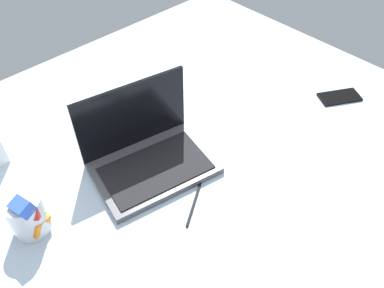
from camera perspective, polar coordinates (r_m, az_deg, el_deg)
bed_mattress at (r=122.35cm, az=-3.97°, el=-5.15°), size 180.00×140.00×18.00cm
laptop at (r=111.88cm, az=-6.45°, el=-1.26°), size 36.93×29.13×23.00cm
snack_cup at (r=104.01cm, az=-22.67°, el=-9.52°), size 9.00×9.80×13.66cm
cell_phone at (r=145.32cm, az=20.61°, el=6.40°), size 15.52×12.93×0.80cm
charger_cable at (r=105.64cm, az=0.45°, el=-8.15°), size 14.72×9.55×0.60cm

